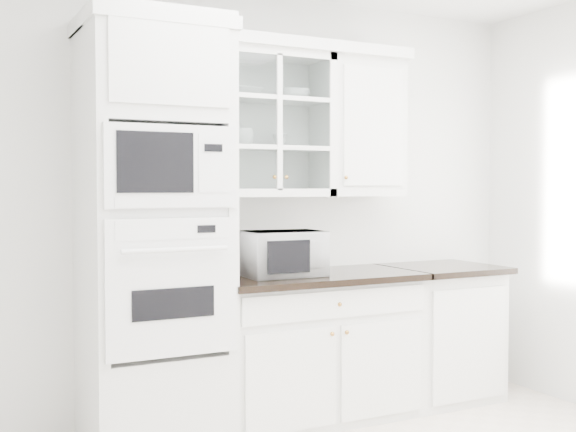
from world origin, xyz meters
TOP-DOWN VIEW (x-y plane):
  - room_shell at (0.00, 0.43)m, footprint 4.00×3.50m
  - oven_column at (-0.75, 1.42)m, footprint 0.76×0.68m
  - base_cabinet_run at (0.28, 1.45)m, footprint 1.32×0.67m
  - extra_base_cabinet at (1.28, 1.45)m, footprint 0.72×0.67m
  - upper_cabinet_glass at (0.03, 1.58)m, footprint 0.80×0.33m
  - upper_cabinet_solid at (0.71, 1.58)m, footprint 0.55×0.33m
  - crown_molding at (-0.07, 1.56)m, footprint 2.14×0.38m
  - countertop_microwave at (0.05, 1.42)m, footprint 0.49×0.42m
  - bowl_a at (-0.13, 1.60)m, footprint 0.25×0.25m
  - bowl_b at (0.21, 1.60)m, footprint 0.27×0.27m
  - cup_a at (-0.15, 1.57)m, footprint 0.16×0.16m
  - cup_b at (0.12, 1.59)m, footprint 0.11×0.11m

SIDE VIEW (x-z plane):
  - base_cabinet_run at x=0.28m, z-range 0.00..0.92m
  - extra_base_cabinet at x=1.28m, z-range 0.00..0.92m
  - countertop_microwave at x=0.05m, z-range 0.92..1.19m
  - oven_column at x=-0.75m, z-range 0.00..2.40m
  - cup_b at x=0.12m, z-range 1.71..1.80m
  - cup_a at x=-0.15m, z-range 1.71..1.82m
  - room_shell at x=0.00m, z-range 0.43..3.13m
  - upper_cabinet_glass at x=0.03m, z-range 1.40..2.30m
  - upper_cabinet_solid at x=0.71m, z-range 1.40..2.30m
  - bowl_a at x=-0.13m, z-range 2.01..2.07m
  - bowl_b at x=0.21m, z-range 2.01..2.08m
  - crown_molding at x=-0.07m, z-range 2.30..2.37m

